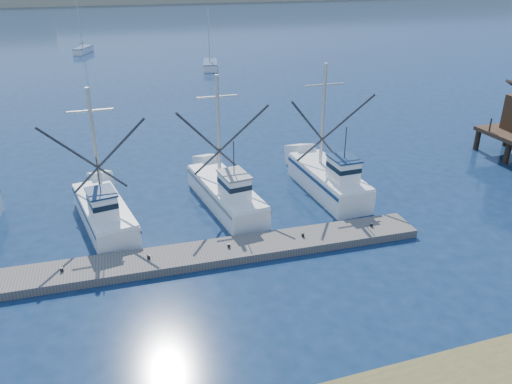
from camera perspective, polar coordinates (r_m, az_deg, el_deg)
ground at (r=22.70m, az=11.89°, el=-12.53°), size 500.00×500.00×0.00m
floating_dock at (r=25.19m, az=-16.67°, el=-8.41°), size 32.44×3.43×0.43m
trawler_fleet at (r=29.19m, az=-17.56°, el=-2.12°), size 31.18×8.19×8.94m
sailboat_near at (r=72.86m, az=-5.24°, el=14.25°), size 3.14×6.14×8.10m
sailboat_far at (r=90.36m, az=-19.15°, el=15.07°), size 3.38×5.28×8.10m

